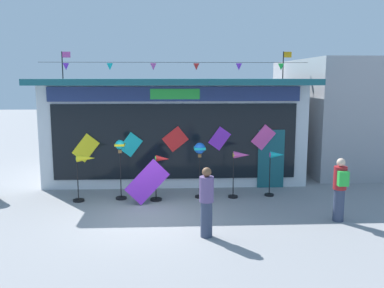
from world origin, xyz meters
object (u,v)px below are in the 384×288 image
(wind_spinner_far_left, at_px, (84,167))
(wind_spinner_far_right, at_px, (275,163))
(kite_shop_building, at_px, (175,126))
(display_kite_on_ground, at_px, (147,182))
(wind_spinner_left, at_px, (120,156))
(wind_spinner_center_right, at_px, (200,153))
(person_mid_plaza, at_px, (207,202))
(person_near_camera, at_px, (340,188))
(wind_spinner_center_left, at_px, (160,172))
(wind_spinner_right, at_px, (240,163))

(wind_spinner_far_left, height_order, wind_spinner_far_right, wind_spinner_far_left)
(kite_shop_building, relative_size, display_kite_on_ground, 7.57)
(wind_spinner_far_left, bearing_deg, wind_spinner_left, 9.81)
(wind_spinner_center_right, bearing_deg, person_mid_plaza, -91.08)
(wind_spinner_left, relative_size, person_mid_plaza, 1.11)
(kite_shop_building, bearing_deg, person_near_camera, -55.01)
(wind_spinner_far_left, distance_m, wind_spinner_left, 1.13)
(wind_spinner_far_left, relative_size, person_near_camera, 0.86)
(wind_spinner_left, relative_size, wind_spinner_far_right, 1.29)
(kite_shop_building, xyz_separation_m, wind_spinner_far_right, (3.15, -3.59, -0.80))
(wind_spinner_center_left, bearing_deg, person_mid_plaza, -69.02)
(wind_spinner_center_right, distance_m, wind_spinner_right, 1.28)
(wind_spinner_far_left, bearing_deg, wind_spinner_center_left, -0.52)
(wind_spinner_left, xyz_separation_m, wind_spinner_right, (3.69, -0.01, -0.25))
(wind_spinner_center_right, xyz_separation_m, display_kite_on_ground, (-1.60, -0.59, -0.74))
(kite_shop_building, relative_size, person_mid_plaza, 5.62)
(wind_spinner_far_left, bearing_deg, wind_spinner_far_right, 3.07)
(wind_spinner_far_right, bearing_deg, wind_spinner_center_left, -174.68)
(person_near_camera, bearing_deg, person_mid_plaza, 15.60)
(wind_spinner_right, bearing_deg, wind_spinner_center_right, 177.71)
(wind_spinner_center_left, distance_m, wind_spinner_center_right, 1.36)
(kite_shop_building, xyz_separation_m, wind_spinner_right, (1.99, -3.74, -0.75))
(person_mid_plaza, distance_m, display_kite_on_ground, 3.10)
(wind_spinner_center_right, relative_size, person_near_camera, 1.04)
(wind_spinner_left, bearing_deg, person_mid_plaza, -53.67)
(wind_spinner_far_right, height_order, person_mid_plaza, person_mid_plaza)
(wind_spinner_center_right, relative_size, display_kite_on_ground, 1.40)
(wind_spinner_far_right, bearing_deg, person_mid_plaza, -126.18)
(kite_shop_building, height_order, wind_spinner_far_right, kite_shop_building)
(display_kite_on_ground, bearing_deg, wind_spinner_far_left, 169.06)
(wind_spinner_far_left, relative_size, wind_spinner_right, 0.98)
(wind_spinner_center_right, relative_size, person_mid_plaza, 1.04)
(kite_shop_building, distance_m, wind_spinner_far_right, 4.84)
(wind_spinner_left, bearing_deg, wind_spinner_right, -0.21)
(wind_spinner_center_left, distance_m, person_mid_plaza, 3.25)
(wind_spinner_far_left, height_order, wind_spinner_center_left, wind_spinner_far_left)
(kite_shop_building, distance_m, person_mid_plaza, 7.07)
(person_near_camera, xyz_separation_m, person_mid_plaza, (-3.56, -0.91, -0.03))
(wind_spinner_center_left, bearing_deg, wind_spinner_right, 4.45)
(wind_spinner_left, xyz_separation_m, wind_spinner_far_right, (4.85, 0.13, -0.31))
(wind_spinner_far_left, distance_m, person_near_camera, 7.34)
(kite_shop_building, xyz_separation_m, display_kite_on_ground, (-0.86, -4.28, -1.20))
(person_mid_plaza, height_order, display_kite_on_ground, person_mid_plaza)
(wind_spinner_center_right, bearing_deg, wind_spinner_far_left, -176.39)
(wind_spinner_left, bearing_deg, wind_spinner_far_left, -170.19)
(wind_spinner_center_left, bearing_deg, display_kite_on_ground, -136.84)
(kite_shop_building, height_order, wind_spinner_center_right, kite_shop_building)
(wind_spinner_far_left, bearing_deg, display_kite_on_ground, -10.94)
(wind_spinner_center_left, xyz_separation_m, display_kite_on_ground, (-0.37, -0.35, -0.21))
(kite_shop_building, height_order, wind_spinner_right, kite_shop_building)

